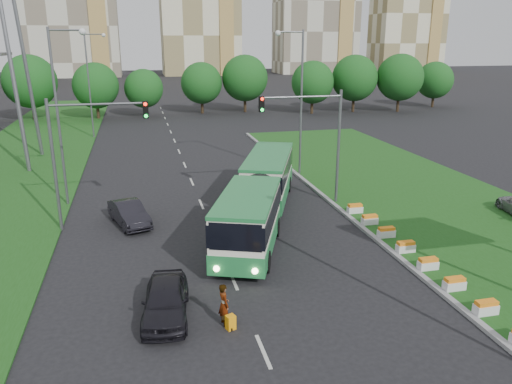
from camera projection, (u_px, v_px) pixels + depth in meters
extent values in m
plane|color=black|center=(292.00, 273.00, 24.96)|extent=(360.00, 360.00, 0.00)
cube|color=#1B4A15|center=(434.00, 204.00, 35.26)|extent=(14.00, 60.00, 0.15)
cube|color=gray|center=(342.00, 211.00, 33.72)|extent=(0.30, 60.00, 0.18)
cube|color=#1B4A15|center=(14.00, 171.00, 44.21)|extent=(12.00, 110.00, 0.10)
cylinder|color=slate|center=(338.00, 148.00, 34.51)|extent=(0.20, 0.20, 8.00)
cylinder|color=slate|center=(302.00, 97.00, 32.85)|extent=(5.50, 0.14, 0.14)
cube|color=black|center=(262.00, 104.00, 32.36)|extent=(0.32, 0.32, 1.00)
cylinder|color=slate|center=(54.00, 167.00, 29.50)|extent=(0.20, 0.20, 8.00)
cylinder|color=slate|center=(97.00, 104.00, 29.06)|extent=(5.50, 0.14, 0.14)
cube|color=black|center=(146.00, 110.00, 29.79)|extent=(0.32, 0.32, 1.00)
cube|color=beige|center=(316.00, 2.00, 169.82)|extent=(27.00, 15.00, 47.00)
cube|color=beige|center=(408.00, 14.00, 178.60)|extent=(24.00, 14.00, 40.00)
cube|color=white|center=(278.00, 220.00, 26.81)|extent=(2.71, 7.48, 2.93)
cube|color=white|center=(242.00, 175.00, 35.74)|extent=(2.71, 9.11, 2.93)
cylinder|color=black|center=(259.00, 197.00, 30.91)|extent=(2.71, 1.36, 2.71)
cube|color=#22773C|center=(278.00, 237.00, 27.09)|extent=(2.80, 7.54, 1.03)
cube|color=#22773C|center=(242.00, 188.00, 36.02)|extent=(2.80, 9.16, 1.03)
cube|color=black|center=(278.00, 212.00, 26.66)|extent=(2.80, 7.54, 1.14)
cube|color=black|center=(242.00, 169.00, 35.59)|extent=(2.80, 9.16, 1.14)
imported|color=black|center=(166.00, 300.00, 20.84)|extent=(2.39, 4.79, 1.57)
imported|color=black|center=(129.00, 213.00, 31.37)|extent=(2.85, 4.77, 1.49)
imported|color=gray|center=(224.00, 304.00, 20.26)|extent=(0.56, 0.74, 1.80)
cube|color=#FFA10D|center=(231.00, 322.00, 20.06)|extent=(0.36, 0.31, 0.62)
cylinder|color=black|center=(231.00, 330.00, 19.99)|extent=(0.04, 0.14, 0.14)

